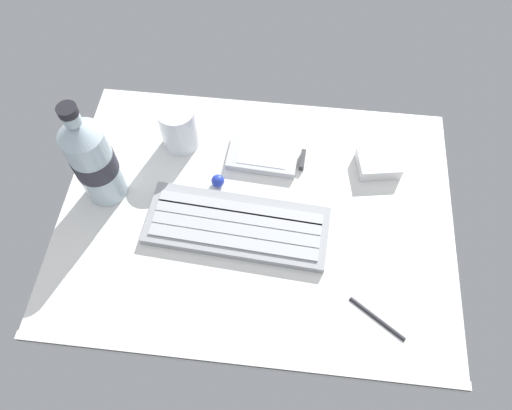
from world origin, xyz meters
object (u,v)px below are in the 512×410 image
(trackball_mouse, at_px, (218,181))
(charger_block, at_px, (379,163))
(stylus_pen, at_px, (377,318))
(water_bottle, at_px, (93,159))
(juice_cup, at_px, (179,128))
(keyboard, at_px, (237,225))
(handheld_device, at_px, (267,155))

(trackball_mouse, bearing_deg, charger_block, 13.53)
(charger_block, bearing_deg, stylus_pen, -90.94)
(water_bottle, height_order, trackball_mouse, water_bottle)
(juice_cup, bearing_deg, water_bottle, -132.93)
(keyboard, bearing_deg, juice_cup, 126.96)
(trackball_mouse, bearing_deg, handheld_device, 40.28)
(juice_cup, xyz_separation_m, trackball_mouse, (0.08, -0.08, -0.03))
(water_bottle, distance_m, charger_block, 0.47)
(juice_cup, distance_m, stylus_pen, 0.45)
(water_bottle, relative_size, stylus_pen, 2.19)
(water_bottle, bearing_deg, keyboard, -11.74)
(keyboard, distance_m, stylus_pen, 0.25)
(juice_cup, distance_m, trackball_mouse, 0.12)
(keyboard, bearing_deg, charger_block, 32.26)
(keyboard, relative_size, stylus_pen, 3.12)
(stylus_pen, bearing_deg, charger_block, 123.43)
(juice_cup, height_order, water_bottle, water_bottle)
(keyboard, relative_size, charger_block, 4.24)
(water_bottle, distance_m, stylus_pen, 0.49)
(juice_cup, bearing_deg, handheld_device, -6.03)
(keyboard, bearing_deg, trackball_mouse, 118.58)
(charger_block, bearing_deg, juice_cup, 177.27)
(water_bottle, xyz_separation_m, trackball_mouse, (0.18, 0.03, -0.08))
(juice_cup, xyz_separation_m, stylus_pen, (0.34, -0.28, -0.04))
(handheld_device, xyz_separation_m, water_bottle, (-0.26, -0.10, 0.08))
(handheld_device, xyz_separation_m, stylus_pen, (0.19, -0.27, -0.00))
(water_bottle, height_order, stylus_pen, water_bottle)
(handheld_device, bearing_deg, trackball_mouse, -139.72)
(keyboard, relative_size, juice_cup, 3.49)
(handheld_device, relative_size, trackball_mouse, 5.96)
(keyboard, height_order, juice_cup, juice_cup)
(water_bottle, relative_size, trackball_mouse, 9.45)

